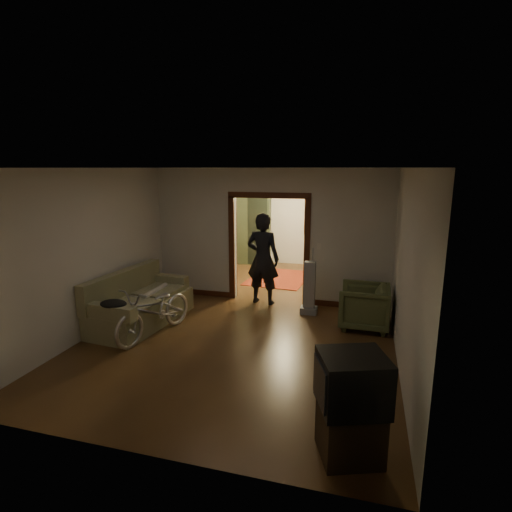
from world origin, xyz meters
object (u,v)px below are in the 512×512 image
at_px(armchair, 364,306).
at_px(person, 263,259).
at_px(sofa, 142,298).
at_px(bicycle, 155,311).
at_px(desk, 326,259).
at_px(locker, 254,230).

xyz_separation_m(armchair, person, (-2.07, 0.81, 0.57)).
bearing_deg(sofa, armchair, 17.65).
height_order(bicycle, desk, bicycle).
relative_size(armchair, person, 0.45).
relative_size(sofa, desk, 2.21).
distance_m(person, locker, 3.69).
bearing_deg(locker, armchair, -60.39).
xyz_separation_m(sofa, person, (1.85, 1.68, 0.48)).
height_order(armchair, person, person).
relative_size(bicycle, armchair, 2.00).
bearing_deg(bicycle, desk, 79.25).
relative_size(bicycle, locker, 0.86).
bearing_deg(person, desk, -102.62).
bearing_deg(armchair, bicycle, -67.25).
xyz_separation_m(bicycle, desk, (2.36, 5.21, -0.10)).
relative_size(sofa, person, 1.09).
bearing_deg(desk, armchair, -94.12).
bearing_deg(armchair, person, -109.92).
relative_size(locker, desk, 2.12).
relative_size(armchair, desk, 0.91).
xyz_separation_m(bicycle, armchair, (3.40, 1.33, -0.06)).
bearing_deg(locker, desk, -18.27).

